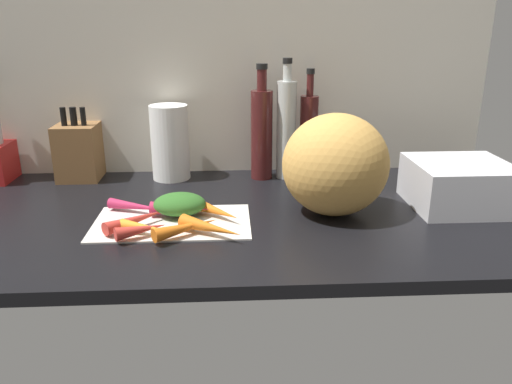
{
  "coord_description": "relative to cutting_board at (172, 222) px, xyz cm",
  "views": [
    {
      "loc": [
        2.14,
        -122.46,
        46.85
      ],
      "look_at": [
        8.46,
        -10.54,
        8.53
      ],
      "focal_mm": 35.14,
      "sensor_mm": 36.0,
      "label": 1
    }
  ],
  "objects": [
    {
      "name": "carrot_7",
      "position": [
        4.23,
        -8.58,
        2.04
      ],
      "size": [
        15.36,
        11.57,
        3.27
      ],
      "primitive_type": "cone",
      "rotation": [
        0.0,
        1.57,
        0.58
      ],
      "color": "orange",
      "rests_on": "cutting_board"
    },
    {
      "name": "carrot_3",
      "position": [
        -5.77,
        -7.57,
        1.87
      ],
      "size": [
        11.25,
        6.34,
        2.95
      ],
      "primitive_type": "cone",
      "rotation": [
        0.0,
        1.57,
        -0.33
      ],
      "color": "orange",
      "rests_on": "cutting_board"
    },
    {
      "name": "carrot_2",
      "position": [
        -8.03,
        -2.96,
        1.99
      ],
      "size": [
        14.28,
        13.62,
        3.19
      ],
      "primitive_type": "cone",
      "rotation": [
        0.0,
        1.57,
        0.75
      ],
      "color": "red",
      "rests_on": "cutting_board"
    },
    {
      "name": "bottle_1",
      "position": [
        31.94,
        36.89,
        15.32
      ],
      "size": [
        5.96,
        5.96,
        36.63
      ],
      "color": "silver",
      "rests_on": "ground_plane"
    },
    {
      "name": "cutting_board",
      "position": [
        0.0,
        0.0,
        0.0
      ],
      "size": [
        38.01,
        22.49,
        0.8
      ],
      "primitive_type": "cube",
      "color": "beige",
      "rests_on": "ground_plane"
    },
    {
      "name": "wall_back",
      "position": [
        11.94,
        46.65,
        29.6
      ],
      "size": [
        170.0,
        3.0,
        60.0
      ],
      "primitive_type": "cube",
      "color": "beige",
      "rests_on": "ground_plane"
    },
    {
      "name": "carrot_0",
      "position": [
        9.79,
        -9.43,
        2.16
      ],
      "size": [
        15.39,
        11.8,
        3.53
      ],
      "primitive_type": "cone",
      "rotation": [
        0.0,
        1.57,
        -0.58
      ],
      "color": "orange",
      "rests_on": "cutting_board"
    },
    {
      "name": "bottle_0",
      "position": [
        24.35,
        36.59,
        14.21
      ],
      "size": [
        6.7,
        6.7,
        35.07
      ],
      "color": "#471919",
      "rests_on": "ground_plane"
    },
    {
      "name": "winter_squash",
      "position": [
        40.65,
        4.7,
        12.49
      ],
      "size": [
        26.69,
        24.74,
        25.79
      ],
      "primitive_type": "ellipsoid",
      "color": "gold",
      "rests_on": "ground_plane"
    },
    {
      "name": "carrot_4",
      "position": [
        -9.17,
        6.31,
        1.8
      ],
      "size": [
        16.38,
        8.73,
        2.8
      ],
      "primitive_type": "cone",
      "rotation": [
        0.0,
        1.57,
        -0.38
      ],
      "color": "#B2264C",
      "rests_on": "cutting_board"
    },
    {
      "name": "carrot_5",
      "position": [
        1.65,
        3.2,
        2.13
      ],
      "size": [
        14.95,
        5.07,
        3.47
      ],
      "primitive_type": "cone",
      "rotation": [
        0.0,
        1.57,
        -0.11
      ],
      "color": "#B2264C",
      "rests_on": "cutting_board"
    },
    {
      "name": "bottle_2",
      "position": [
        39.25,
        38.97,
        12.99
      ],
      "size": [
        5.68,
        5.68,
        33.39
      ],
      "color": "#471919",
      "rests_on": "ground_plane"
    },
    {
      "name": "carrot_6",
      "position": [
        11.12,
        1.51,
        1.92
      ],
      "size": [
        11.95,
        11.96,
        3.05
      ],
      "primitive_type": "cone",
      "rotation": [
        0.0,
        1.57,
        -0.79
      ],
      "color": "orange",
      "rests_on": "cutting_board"
    },
    {
      "name": "knife_block",
      "position": [
        -32.19,
        39.28,
        8.34
      ],
      "size": [
        12.44,
        13.64,
        22.59
      ],
      "color": "brown",
      "rests_on": "ground_plane"
    },
    {
      "name": "carrot_greens_pile",
      "position": [
        1.62,
        3.88,
        3.16
      ],
      "size": [
        13.06,
        10.04,
        5.52
      ],
      "primitive_type": "ellipsoid",
      "color": "#2D6023",
      "rests_on": "cutting_board"
    },
    {
      "name": "paper_towel_roll",
      "position": [
        -3.89,
        37.65,
        11.07
      ],
      "size": [
        11.59,
        11.59,
        22.93
      ],
      "primitive_type": "cylinder",
      "color": "white",
      "rests_on": "ground_plane"
    },
    {
      "name": "carrot_1",
      "position": [
        -5.9,
        -9.1,
        1.99
      ],
      "size": [
        11.91,
        8.0,
        3.17
      ],
      "primitive_type": "cone",
      "rotation": [
        0.0,
        1.57,
        0.46
      ],
      "color": "red",
      "rests_on": "cutting_board"
    },
    {
      "name": "ground_plane",
      "position": [
        11.94,
        8.15,
        -1.9
      ],
      "size": [
        170.0,
        80.0,
        3.0
      ],
      "primitive_type": "cube",
      "color": "black"
    },
    {
      "name": "dish_rack",
      "position": [
        74.78,
        7.67,
        5.58
      ],
      "size": [
        24.86,
        23.91,
        11.95
      ],
      "primitive_type": "cube",
      "color": "silver",
      "rests_on": "ground_plane"
    }
  ]
}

